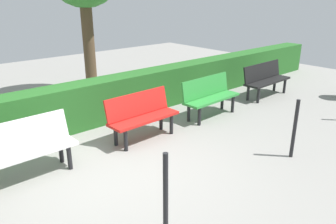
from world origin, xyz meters
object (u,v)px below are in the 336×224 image
bench_black (265,78)px  bench_green (209,95)px  bench_red (142,114)px  bench_white (25,147)px

bench_black → bench_green: (2.21, 0.04, -0.00)m
bench_black → bench_red: (4.05, 0.02, -0.00)m
bench_black → bench_green: 2.21m
bench_green → bench_red: (1.83, -0.02, -0.00)m
bench_green → bench_white: 3.93m
bench_black → bench_white: size_ratio=1.11×
bench_red → bench_white: bearing=-2.6°
bench_red → bench_green: bearing=177.7°
bench_white → bench_red: bearing=178.5°
bench_black → bench_green: same height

